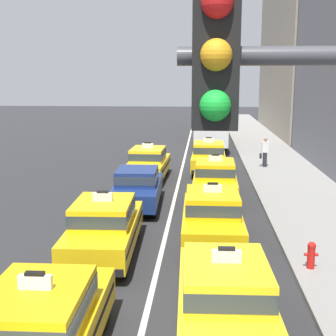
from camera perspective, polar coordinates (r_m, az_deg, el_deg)
name	(u,v)px	position (r m, az deg, el deg)	size (l,w,h in m)	color
lane_stripe_left_right	(181,171)	(25.55, 1.68, -0.37)	(0.14, 80.00, 0.01)	silver
sidewalk_curb	(302,194)	(21.09, 16.40, -3.10)	(4.00, 90.00, 0.15)	gray
taxi_left_nearest	(40,329)	(8.56, -15.69, -18.75)	(1.91, 4.59, 1.96)	black
taxi_left_second	(104,226)	(13.46, -7.98, -7.21)	(1.98, 4.62, 1.96)	black
sedan_left_third	(137,186)	(18.28, -3.85, -2.32)	(1.90, 4.36, 1.58)	black
taxi_left_fourth	(148,163)	(23.16, -2.49, 0.63)	(1.95, 4.61, 1.96)	black
taxi_right_nearest	(225,298)	(9.33, 7.12, -15.78)	(1.96, 4.62, 1.96)	black
taxi_right_second	(212,216)	(14.39, 5.52, -5.94)	(1.88, 4.58, 1.96)	black
taxi_right_third	(215,179)	(19.60, 5.88, -1.35)	(1.90, 4.59, 1.96)	black
taxi_right_fourth	(209,156)	(25.23, 5.09, 1.47)	(1.89, 4.59, 1.96)	black
box_truck_right_fifth	(209,125)	(33.42, 5.20, 5.38)	(2.42, 7.01, 3.27)	black
taxi_right_sixth	(209,128)	(39.86, 5.14, 5.00)	(1.87, 4.58, 1.96)	black
pedestrian_near_crosswalk	(265,152)	(26.41, 12.01, 1.93)	(0.47, 0.24, 1.67)	#23232D
fire_hydrant	(311,254)	(12.79, 17.47, -10.21)	(0.36, 0.22, 0.73)	red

